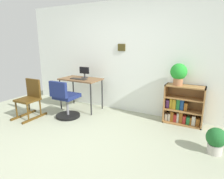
% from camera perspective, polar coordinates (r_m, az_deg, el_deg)
% --- Properties ---
extents(ground_plane, '(6.24, 6.24, 0.00)m').
position_cam_1_polar(ground_plane, '(3.12, -15.39, -17.35)').
color(ground_plane, '#9CA288').
extents(wall_back, '(5.20, 0.12, 2.49)m').
position_cam_1_polar(wall_back, '(4.48, 2.75, 9.49)').
color(wall_back, silver).
rests_on(wall_back, ground_plane).
extents(desk, '(0.96, 0.56, 0.76)m').
position_cam_1_polar(desk, '(4.60, -9.29, 2.44)').
color(desk, brown).
rests_on(desk, ground_plane).
extents(monitor, '(0.26, 0.16, 0.26)m').
position_cam_1_polar(monitor, '(4.63, -8.24, 5.13)').
color(monitor, '#262628').
rests_on(monitor, desk).
extents(keyboard, '(0.41, 0.12, 0.02)m').
position_cam_1_polar(keyboard, '(4.49, -9.96, 3.13)').
color(keyboard, '#282724').
rests_on(keyboard, desk).
extents(office_chair, '(0.52, 0.55, 0.83)m').
position_cam_1_polar(office_chair, '(4.19, -13.76, -3.60)').
color(office_chair, black).
rests_on(office_chair, ground_plane).
extents(rocking_chair, '(0.42, 0.64, 0.82)m').
position_cam_1_polar(rocking_chair, '(4.49, -23.27, -2.33)').
color(rocking_chair, '#4B3210').
rests_on(rocking_chair, ground_plane).
extents(bookshelf_low, '(0.74, 0.30, 0.78)m').
position_cam_1_polar(bookshelf_low, '(4.07, 20.35, -4.86)').
color(bookshelf_low, '#9A6B3A').
rests_on(bookshelf_low, ground_plane).
extents(potted_plant_on_shelf, '(0.31, 0.31, 0.42)m').
position_cam_1_polar(potted_plant_on_shelf, '(3.88, 19.29, 4.71)').
color(potted_plant_on_shelf, '#9E6642').
rests_on(potted_plant_on_shelf, bookshelf_low).
extents(potted_plant_floor, '(0.28, 0.28, 0.40)m').
position_cam_1_polar(potted_plant_floor, '(3.25, 28.62, -13.05)').
color(potted_plant_floor, '#B7B2A8').
rests_on(potted_plant_floor, ground_plane).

